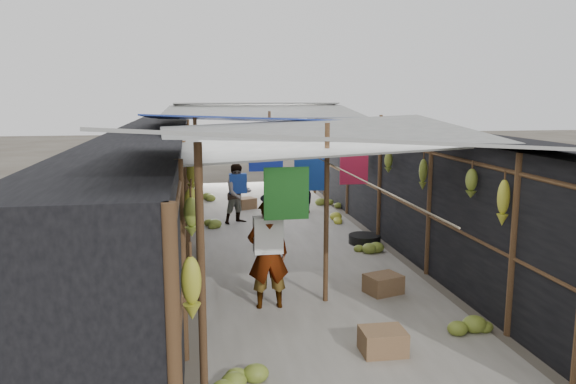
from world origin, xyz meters
TOP-DOWN VIEW (x-y plane):
  - aisle_slab at (0.00, 6.50)m, footprint 3.60×16.00m
  - stall_left at (-2.70, 6.50)m, footprint 1.40×15.00m
  - stall_right at (2.70, 6.50)m, footprint 1.40×15.00m
  - crate_near at (0.94, 3.18)m, footprint 0.61×0.54m
  - crate_mid at (0.27, 1.25)m, footprint 0.51×0.41m
  - crate_back at (-0.51, 9.97)m, footprint 0.59×0.55m
  - black_basin at (1.53, 6.02)m, footprint 0.65×0.65m
  - vendor_elderly at (-0.85, 2.90)m, footprint 0.58×0.39m
  - shopper_blue at (-0.84, 8.32)m, footprint 0.85×0.78m
  - vendor_seated at (0.97, 9.12)m, footprint 0.33×0.55m
  - market_canopy at (0.03, 6.83)m, footprint 5.62×15.20m
  - hanging_bananas at (-0.08, 6.10)m, footprint 3.94×13.98m
  - floor_bananas at (0.53, 7.49)m, footprint 3.95×10.89m

SIDE VIEW (x-z plane):
  - aisle_slab at x=0.00m, z-range 0.00..0.02m
  - black_basin at x=1.53m, z-range 0.00..0.19m
  - crate_back at x=-0.51m, z-range 0.00..0.30m
  - crate_near at x=0.94m, z-range 0.00..0.30m
  - crate_mid at x=0.27m, z-range 0.00..0.30m
  - floor_bananas at x=0.53m, z-range -0.02..0.32m
  - vendor_seated at x=0.97m, z-range 0.00..0.83m
  - shopper_blue at x=-0.84m, z-range 0.00..1.41m
  - vendor_elderly at x=-0.85m, z-range 0.00..1.57m
  - stall_left at x=-2.70m, z-range 0.00..2.30m
  - stall_right at x=2.70m, z-range 0.00..2.30m
  - hanging_bananas at x=-0.08m, z-range 1.23..2.09m
  - market_canopy at x=0.03m, z-range 1.02..3.79m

